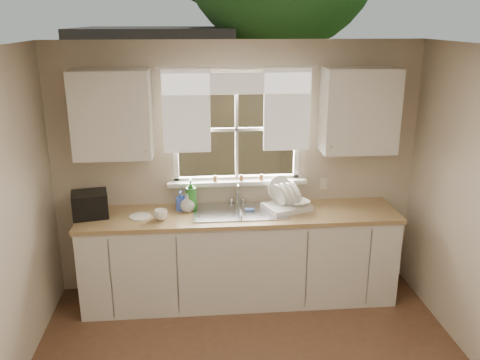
{
  "coord_description": "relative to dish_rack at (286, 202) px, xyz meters",
  "views": [
    {
      "loc": [
        -0.4,
        -2.82,
        2.68
      ],
      "look_at": [
        0.0,
        1.65,
        1.25
      ],
      "focal_mm": 38.0,
      "sensor_mm": 36.0,
      "label": 1
    }
  ],
  "objects": [
    {
      "name": "bowl",
      "position": [
        0.12,
        -0.05,
        0.0
      ],
      "size": [
        0.25,
        0.25,
        0.05
      ],
      "primitive_type": "imported",
      "rotation": [
        0.0,
        0.0,
        0.39
      ],
      "color": "silver",
      "rests_on": "dish_rack"
    },
    {
      "name": "soap_bottle_b",
      "position": [
        -1.01,
        0.07,
        0.02
      ],
      "size": [
        0.1,
        0.1,
        0.19
      ],
      "primitive_type": "imported",
      "rotation": [
        0.0,
        0.0,
        -0.21
      ],
      "color": "blue",
      "rests_on": "countertop"
    },
    {
      "name": "sill_jars",
      "position": [
        -0.44,
        0.2,
        0.19
      ],
      "size": [
        0.5,
        0.04,
        0.06
      ],
      "color": "brown",
      "rests_on": "window"
    },
    {
      "name": "room_walls",
      "position": [
        -0.46,
        -1.8,
        0.25
      ],
      "size": [
        3.62,
        4.02,
        2.5
      ],
      "color": "beige",
      "rests_on": "ground"
    },
    {
      "name": "soap_bottle_a",
      "position": [
        -0.92,
        0.06,
        0.08
      ],
      "size": [
        0.14,
        0.14,
        0.31
      ],
      "primitive_type": "imported",
      "rotation": [
        0.0,
        0.0,
        -0.21
      ],
      "color": "#2B7F29",
      "rests_on": "countertop"
    },
    {
      "name": "black_appliance",
      "position": [
        -1.86,
        -0.01,
        0.04
      ],
      "size": [
        0.37,
        0.34,
        0.23
      ],
      "primitive_type": "cube",
      "rotation": [
        0.0,
        0.0,
        0.21
      ],
      "color": "black",
      "rests_on": "countertop"
    },
    {
      "name": "dish_rack",
      "position": [
        0.0,
        0.0,
        0.0
      ],
      "size": [
        0.5,
        0.45,
        0.3
      ],
      "color": "white",
      "rests_on": "countertop"
    },
    {
      "name": "upper_cabinet_right",
      "position": [
        0.69,
        0.09,
        0.86
      ],
      "size": [
        0.7,
        0.33,
        0.8
      ],
      "primitive_type": "cube",
      "color": "silver",
      "rests_on": "room_walls"
    },
    {
      "name": "countertop",
      "position": [
        -0.46,
        -0.06,
        -0.1
      ],
      "size": [
        3.04,
        0.65,
        0.04
      ],
      "primitive_type": "cube",
      "color": "tan",
      "rests_on": "base_cabinets"
    },
    {
      "name": "cup",
      "position": [
        -1.2,
        -0.17,
        -0.03
      ],
      "size": [
        0.15,
        0.15,
        0.1
      ],
      "primitive_type": "imported",
      "rotation": [
        0.0,
        0.0,
        -0.27
      ],
      "color": "white",
      "rests_on": "countertop"
    },
    {
      "name": "curtains",
      "position": [
        -0.46,
        0.21,
        0.95
      ],
      "size": [
        1.5,
        0.03,
        0.81
      ],
      "color": "white",
      "rests_on": "room_walls"
    },
    {
      "name": "soap_bottle_c",
      "position": [
        -0.95,
        0.03,
        0.01
      ],
      "size": [
        0.15,
        0.15,
        0.18
      ],
      "primitive_type": "imported",
      "rotation": [
        0.0,
        0.0,
        0.09
      ],
      "color": "beige",
      "rests_on": "countertop"
    },
    {
      "name": "sink",
      "position": [
        -0.46,
        -0.03,
        -0.15
      ],
      "size": [
        0.88,
        0.52,
        0.4
      ],
      "color": "#B7B7BC",
      "rests_on": "countertop"
    },
    {
      "name": "ceiling",
      "position": [
        -0.46,
        -1.74,
        1.51
      ],
      "size": [
        3.6,
        4.0,
        0.02
      ],
      "primitive_type": "cube",
      "color": "silver",
      "rests_on": "room_walls"
    },
    {
      "name": "saucer",
      "position": [
        -1.39,
        -0.08,
        -0.07
      ],
      "size": [
        0.2,
        0.2,
        0.01
      ],
      "primitive_type": "cylinder",
      "color": "white",
      "rests_on": "countertop"
    },
    {
      "name": "window",
      "position": [
        -0.46,
        0.26,
        0.5
      ],
      "size": [
        1.38,
        0.16,
        1.06
      ],
      "color": "white",
      "rests_on": "room_walls"
    },
    {
      "name": "wall_outlet",
      "position": [
        0.42,
        0.25,
        0.09
      ],
      "size": [
        0.08,
        0.01,
        0.12
      ],
      "primitive_type": "cube",
      "color": "beige",
      "rests_on": "room_walls"
    },
    {
      "name": "upper_cabinet_left",
      "position": [
        -1.61,
        0.09,
        0.86
      ],
      "size": [
        0.7,
        0.33,
        0.8
      ],
      "primitive_type": "cube",
      "color": "silver",
      "rests_on": "room_walls"
    },
    {
      "name": "base_cabinets",
      "position": [
        -0.46,
        -0.06,
        -0.55
      ],
      "size": [
        3.0,
        0.62,
        0.87
      ],
      "primitive_type": "cube",
      "color": "silver",
      "rests_on": "ground"
    }
  ]
}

